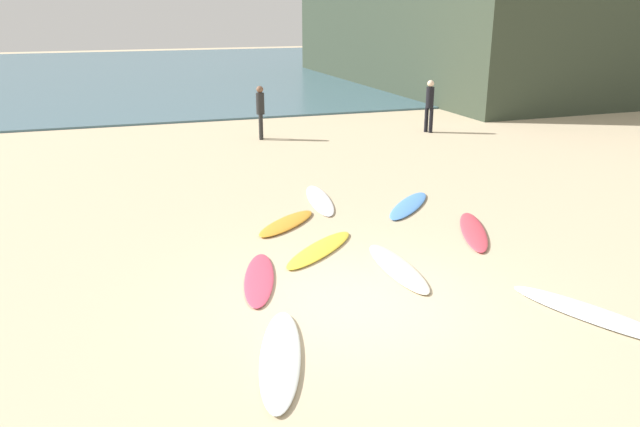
{
  "coord_description": "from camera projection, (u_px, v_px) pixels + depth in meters",
  "views": [
    {
      "loc": [
        -3.27,
        -8.17,
        4.43
      ],
      "look_at": [
        0.56,
        3.46,
        0.3
      ],
      "focal_mm": 34.98,
      "sensor_mm": 36.0,
      "label": 1
    }
  ],
  "objects": [
    {
      "name": "surfboard_3",
      "position": [
        320.0,
        249.0,
        11.74
      ],
      "size": [
        1.98,
        1.86,
        0.07
      ],
      "primitive_type": "ellipsoid",
      "rotation": [
        0.0,
        0.0,
        -0.84
      ],
      "color": "yellow",
      "rests_on": "ground_plane"
    },
    {
      "name": "surfboard_0",
      "position": [
        259.0,
        279.0,
        10.49
      ],
      "size": [
        1.04,
        2.23,
        0.06
      ],
      "primitive_type": "ellipsoid",
      "rotation": [
        0.0,
        0.0,
        2.88
      ],
      "color": "#D4425D",
      "rests_on": "ground_plane"
    },
    {
      "name": "surfboard_1",
      "position": [
        397.0,
        267.0,
        10.93
      ],
      "size": [
        0.59,
        2.29,
        0.07
      ],
      "primitive_type": "ellipsoid",
      "rotation": [
        0.0,
        0.0,
        3.12
      ],
      "color": "#EFE4CC",
      "rests_on": "ground_plane"
    },
    {
      "name": "surfboard_6",
      "position": [
        287.0,
        223.0,
        13.13
      ],
      "size": [
        1.78,
        1.7,
        0.08
      ],
      "primitive_type": "ellipsoid",
      "rotation": [
        0.0,
        0.0,
        -0.82
      ],
      "color": "orange",
      "rests_on": "ground_plane"
    },
    {
      "name": "ground_plane",
      "position": [
        355.0,
        302.0,
        9.73
      ],
      "size": [
        120.0,
        120.0,
        0.0
      ],
      "primitive_type": "plane",
      "color": "#C6B28E"
    },
    {
      "name": "surfboard_4",
      "position": [
        320.0,
        200.0,
        14.72
      ],
      "size": [
        0.88,
        2.52,
        0.06
      ],
      "primitive_type": "ellipsoid",
      "rotation": [
        0.0,
        0.0,
        2.99
      ],
      "color": "white",
      "rests_on": "ground_plane"
    },
    {
      "name": "beachgoer_mid",
      "position": [
        430.0,
        103.0,
        22.29
      ],
      "size": [
        0.38,
        0.38,
        1.87
      ],
      "rotation": [
        0.0,
        0.0,
        5.21
      ],
      "color": "black",
      "rests_on": "ground_plane"
    },
    {
      "name": "ocean_water",
      "position": [
        162.0,
        71.0,
        42.59
      ],
      "size": [
        120.0,
        40.0,
        0.08
      ],
      "primitive_type": "cube",
      "color": "#426675",
      "rests_on": "ground_plane"
    },
    {
      "name": "surfboard_7",
      "position": [
        592.0,
        314.0,
        9.28
      ],
      "size": [
        1.6,
        2.6,
        0.08
      ],
      "primitive_type": "ellipsoid",
      "rotation": [
        0.0,
        0.0,
        3.57
      ],
      "color": "white",
      "rests_on": "ground_plane"
    },
    {
      "name": "beachgoer_near",
      "position": [
        260.0,
        110.0,
        21.15
      ],
      "size": [
        0.33,
        0.34,
        1.81
      ],
      "rotation": [
        0.0,
        0.0,
        1.38
      ],
      "color": "black",
      "rests_on": "ground_plane"
    },
    {
      "name": "surfboard_8",
      "position": [
        473.0,
        231.0,
        12.67
      ],
      "size": [
        1.41,
        2.33,
        0.08
      ],
      "primitive_type": "ellipsoid",
      "rotation": [
        0.0,
        0.0,
        -0.43
      ],
      "color": "#E24557",
      "rests_on": "ground_plane"
    },
    {
      "name": "surfboard_2",
      "position": [
        280.0,
        357.0,
        8.15
      ],
      "size": [
        1.23,
        2.55,
        0.08
      ],
      "primitive_type": "ellipsoid",
      "rotation": [
        0.0,
        0.0,
        2.85
      ],
      "color": "silver",
      "rests_on": "ground_plane"
    },
    {
      "name": "surfboard_5",
      "position": [
        409.0,
        205.0,
        14.29
      ],
      "size": [
        1.92,
        2.01,
        0.07
      ],
      "primitive_type": "ellipsoid",
      "rotation": [
        0.0,
        0.0,
        -0.75
      ],
      "color": "#508EE2",
      "rests_on": "ground_plane"
    }
  ]
}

